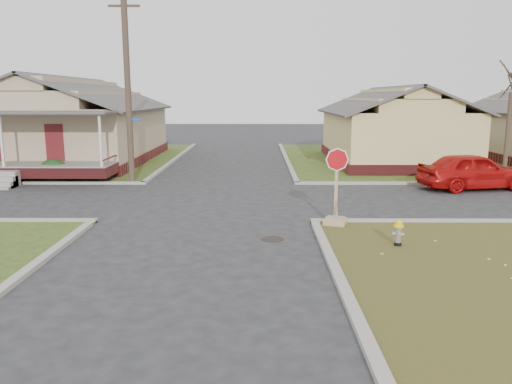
{
  "coord_description": "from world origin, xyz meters",
  "views": [
    {
      "loc": [
        1.79,
        -14.36,
        4.06
      ],
      "look_at": [
        1.71,
        1.0,
        1.1
      ],
      "focal_mm": 35.0,
      "sensor_mm": 36.0,
      "label": 1
    }
  ],
  "objects_px": {
    "red_sedan": "(473,171)",
    "fire_hydrant": "(398,231)",
    "utility_pole": "(128,83)",
    "stop_sign": "(336,208)"
  },
  "relations": [
    {
      "from": "utility_pole",
      "to": "red_sedan",
      "type": "relative_size",
      "value": 1.89
    },
    {
      "from": "fire_hydrant",
      "to": "stop_sign",
      "type": "relative_size",
      "value": 0.3
    },
    {
      "from": "red_sedan",
      "to": "fire_hydrant",
      "type": "bearing_deg",
      "value": 136.68
    },
    {
      "from": "utility_pole",
      "to": "stop_sign",
      "type": "relative_size",
      "value": 3.69
    },
    {
      "from": "utility_pole",
      "to": "fire_hydrant",
      "type": "bearing_deg",
      "value": -45.99
    },
    {
      "from": "utility_pole",
      "to": "red_sedan",
      "type": "xyz_separation_m",
      "value": [
        15.46,
        -1.47,
        -3.85
      ]
    },
    {
      "from": "stop_sign",
      "to": "fire_hydrant",
      "type": "bearing_deg",
      "value": -41.15
    },
    {
      "from": "utility_pole",
      "to": "stop_sign",
      "type": "bearing_deg",
      "value": -42.84
    },
    {
      "from": "fire_hydrant",
      "to": "utility_pole",
      "type": "bearing_deg",
      "value": 153.21
    },
    {
      "from": "utility_pole",
      "to": "red_sedan",
      "type": "distance_m",
      "value": 16.0
    }
  ]
}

